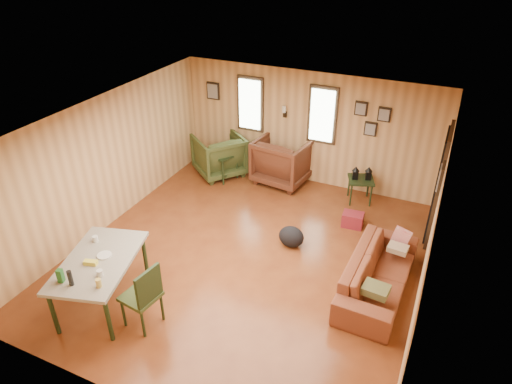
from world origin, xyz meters
TOP-DOWN VIEW (x-y plane):
  - room at (0.17, 0.27)m, footprint 5.54×6.04m
  - sofa at (2.16, 0.10)m, footprint 0.69×2.13m
  - recliner_brown at (-0.42, 2.73)m, footprint 1.18×1.13m
  - recliner_green at (-1.84, 2.48)m, footprint 1.32×1.34m
  - end_table at (-1.68, 2.32)m, footprint 0.72×0.69m
  - side_table at (1.29, 2.59)m, footprint 0.62×0.62m
  - cooler at (1.40, 1.64)m, footprint 0.40×0.30m
  - backpack at (0.58, 0.60)m, footprint 0.53×0.47m
  - sofa_pillows at (2.28, 0.14)m, footprint 0.48×1.54m
  - dining_table at (-1.42, -1.84)m, footprint 1.30×1.73m
  - dining_chair at (-0.58, -1.94)m, footprint 0.52×0.52m

SIDE VIEW (x-z plane):
  - cooler at x=1.40m, z-range 0.00..0.27m
  - backpack at x=0.58m, z-range 0.00..0.38m
  - sofa at x=2.16m, z-range 0.00..0.82m
  - end_table at x=-1.68m, z-range 0.04..0.78m
  - sofa_pillows at x=2.28m, z-range 0.33..0.65m
  - recliner_green at x=-1.84m, z-range 0.00..1.01m
  - side_table at x=1.29m, z-range 0.14..0.92m
  - recliner_brown at x=-0.42m, z-range 0.00..1.10m
  - dining_chair at x=-0.58m, z-range 0.06..1.07m
  - dining_table at x=-1.42m, z-range 0.21..1.22m
  - room at x=0.17m, z-range -0.02..2.43m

